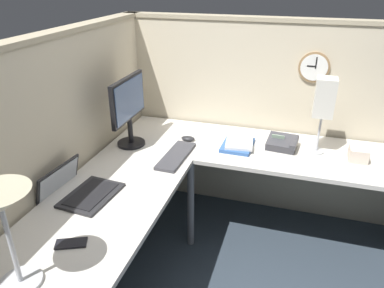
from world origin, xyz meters
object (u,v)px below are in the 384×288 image
object	(u,v)px
cell_phone	(71,243)
book_stack	(238,144)
computer_mouse	(188,138)
monitor	(129,107)
laptop	(77,189)
desk_lamp_dome	(1,210)
office_phone	(283,143)
keyboard	(176,156)
tissue_box	(358,154)
desk_lamp_paper	(324,100)
wall_clock	(314,67)

from	to	relation	value
cell_phone	book_stack	distance (m)	1.38
computer_mouse	monitor	bearing A→B (deg)	116.08
laptop	desk_lamp_dome	size ratio (longest dim) A/B	0.92
monitor	book_stack	xyz separation A→B (m)	(0.20, -0.75, -0.27)
monitor	office_phone	size ratio (longest dim) A/B	2.23
monitor	keyboard	bearing A→B (deg)	-104.41
cell_phone	tissue_box	bearing A→B (deg)	-70.64
laptop	desk_lamp_dome	world-z (taller)	desk_lamp_dome
tissue_box	desk_lamp_paper	bearing A→B (deg)	78.27
cell_phone	tissue_box	xyz separation A→B (m)	(1.28, -1.36, 0.04)
desk_lamp_dome	book_stack	xyz separation A→B (m)	(1.52, -0.62, -0.34)
office_phone	laptop	bearing A→B (deg)	130.83
keyboard	desk_lamp_dome	xyz separation A→B (m)	(-1.23, 0.24, 0.35)
laptop	wall_clock	world-z (taller)	wall_clock
desk_lamp_paper	wall_clock	xyz separation A→B (m)	(0.31, 0.08, 0.14)
desk_lamp_paper	keyboard	bearing A→B (deg)	111.65
monitor	laptop	size ratio (longest dim) A/B	1.23
office_phone	wall_clock	size ratio (longest dim) A/B	1.02
book_stack	tissue_box	bearing A→B (deg)	-88.87
monitor	wall_clock	size ratio (longest dim) A/B	2.27
tissue_box	laptop	bearing A→B (deg)	119.41
book_stack	desk_lamp_paper	world-z (taller)	desk_lamp_paper
office_phone	tissue_box	xyz separation A→B (m)	(-0.05, -0.49, 0.01)
office_phone	desk_lamp_paper	size ratio (longest dim) A/B	0.42
monitor	desk_lamp_paper	bearing A→B (deg)	-78.37
desk_lamp_paper	office_phone	bearing A→B (deg)	92.22
laptop	office_phone	distance (m)	1.43
desk_lamp_paper	tissue_box	distance (m)	0.43
tissue_box	wall_clock	xyz separation A→B (m)	(0.36, 0.35, 0.48)
laptop	desk_lamp_paper	distance (m)	1.66
desk_lamp_dome	office_phone	distance (m)	1.87
laptop	office_phone	world-z (taller)	laptop
cell_phone	keyboard	bearing A→B (deg)	-34.47
keyboard	cell_phone	distance (m)	0.99
desk_lamp_dome	tissue_box	xyz separation A→B (m)	(1.54, -1.42, -0.32)
laptop	book_stack	size ratio (longest dim) A/B	1.37
monitor	office_phone	xyz separation A→B (m)	(0.26, -1.06, -0.26)
monitor	laptop	xyz separation A→B (m)	(-0.68, 0.02, -0.27)
desk_lamp_dome	cell_phone	world-z (taller)	desk_lamp_dome
monitor	computer_mouse	xyz separation A→B (m)	(0.18, -0.38, -0.28)
monitor	desk_lamp_paper	size ratio (longest dim) A/B	0.94
cell_phone	desk_lamp_paper	xyz separation A→B (m)	(1.33, -1.10, 0.38)
computer_mouse	desk_lamp_dome	distance (m)	1.57
desk_lamp_dome	cell_phone	bearing A→B (deg)	-12.84
laptop	keyboard	xyz separation A→B (m)	(0.58, -0.40, -0.01)
computer_mouse	cell_phone	bearing A→B (deg)	171.79
keyboard	tissue_box	xyz separation A→B (m)	(0.31, -1.18, 0.03)
laptop	office_phone	bearing A→B (deg)	-49.17
computer_mouse	office_phone	size ratio (longest dim) A/B	0.46
computer_mouse	desk_lamp_dome	size ratio (longest dim) A/B	0.23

